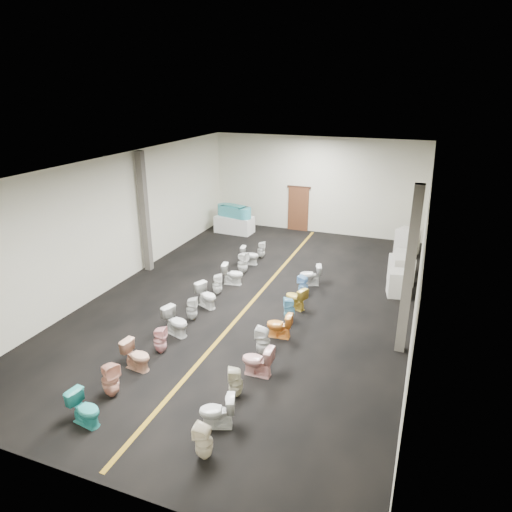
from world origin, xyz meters
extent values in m
plane|color=black|center=(0.00, 0.00, 0.00)|extent=(16.00, 16.00, 0.00)
plane|color=black|center=(0.00, 0.00, 4.50)|extent=(16.00, 16.00, 0.00)
plane|color=beige|center=(0.00, 8.00, 2.25)|extent=(10.00, 0.00, 10.00)
plane|color=beige|center=(0.00, -8.00, 2.25)|extent=(10.00, 0.00, 10.00)
plane|color=beige|center=(-5.00, 0.00, 2.25)|extent=(0.00, 16.00, 16.00)
plane|color=beige|center=(5.00, 0.00, 2.25)|extent=(0.00, 16.00, 16.00)
cube|color=#996E16|center=(0.00, 0.00, 0.00)|extent=(0.12, 15.60, 0.01)
cube|color=#562D19|center=(-0.80, 7.94, 1.05)|extent=(1.00, 0.10, 2.10)
cube|color=#331C11|center=(-0.80, 7.95, 2.12)|extent=(1.15, 0.08, 0.10)
cube|color=#59544C|center=(-4.75, 1.00, 2.25)|extent=(0.25, 0.25, 4.50)
cube|color=#59544C|center=(4.75, -1.50, 2.25)|extent=(0.25, 0.25, 4.50)
cube|color=white|center=(-3.54, 6.47, 0.40)|extent=(1.83, 0.98, 0.79)
cube|color=teal|center=(-3.54, 6.47, 1.05)|extent=(1.33, 0.96, 0.50)
cylinder|color=teal|center=(-4.11, 6.63, 1.05)|extent=(0.66, 0.66, 0.50)
cylinder|color=teal|center=(-2.96, 6.31, 1.05)|extent=(0.66, 0.66, 0.50)
cube|color=teal|center=(-3.54, 6.47, 1.25)|extent=(1.08, 0.71, 0.20)
cube|color=silver|center=(4.40, 1.98, 0.44)|extent=(0.80, 0.80, 0.88)
cube|color=silver|center=(4.40, 3.06, 0.51)|extent=(0.95, 0.95, 1.02)
cube|color=silver|center=(4.40, 4.21, 0.40)|extent=(0.81, 0.81, 0.81)
cube|color=silver|center=(4.40, 6.23, 0.55)|extent=(1.02, 1.02, 1.11)
imported|color=teal|center=(-1.15, -6.81, 0.37)|extent=(0.79, 0.52, 0.75)
imported|color=#DD9881|center=(-1.24, -5.86, 0.43)|extent=(0.51, 0.51, 0.86)
imported|color=tan|center=(-1.31, -4.75, 0.38)|extent=(0.79, 0.51, 0.76)
imported|color=pink|center=(-1.17, -3.91, 0.37)|extent=(0.40, 0.39, 0.75)
imported|color=silver|center=(-1.25, -2.94, 0.40)|extent=(0.89, 0.66, 0.81)
imported|color=silver|center=(-1.25, -2.02, 0.37)|extent=(0.41, 0.41, 0.73)
imported|color=white|center=(-1.23, -1.06, 0.39)|extent=(0.87, 0.70, 0.78)
imported|color=white|center=(-1.32, -0.10, 0.36)|extent=(0.43, 0.43, 0.72)
imported|color=white|center=(-1.17, 0.87, 0.38)|extent=(0.80, 0.54, 0.76)
imported|color=white|center=(-1.22, 1.90, 0.42)|extent=(0.46, 0.46, 0.84)
imported|color=silver|center=(-1.31, 2.88, 0.36)|extent=(0.76, 0.50, 0.72)
imported|color=white|center=(-1.13, 3.69, 0.35)|extent=(0.39, 0.38, 0.69)
imported|color=beige|center=(1.58, -6.77, 0.38)|extent=(0.37, 0.36, 0.76)
imported|color=silver|center=(1.45, -5.92, 0.38)|extent=(0.84, 0.65, 0.76)
imported|color=beige|center=(1.41, -4.87, 0.37)|extent=(0.44, 0.44, 0.74)
imported|color=#E2A29D|center=(1.58, -3.93, 0.40)|extent=(0.79, 0.45, 0.80)
imported|color=silver|center=(1.40, -3.03, 0.40)|extent=(0.39, 0.38, 0.80)
imported|color=orange|center=(1.52, -2.03, 0.37)|extent=(0.75, 0.47, 0.74)
imported|color=#6AB7DA|center=(1.50, -1.01, 0.37)|extent=(0.45, 0.44, 0.74)
imported|color=gold|center=(1.45, -0.18, 0.37)|extent=(0.83, 0.66, 0.74)
imported|color=#7CB5ED|center=(1.44, 0.80, 0.36)|extent=(0.42, 0.42, 0.73)
imported|color=silver|center=(1.43, 1.76, 0.38)|extent=(0.84, 0.63, 0.76)
camera|label=1|loc=(4.92, -12.77, 6.67)|focal=32.00mm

